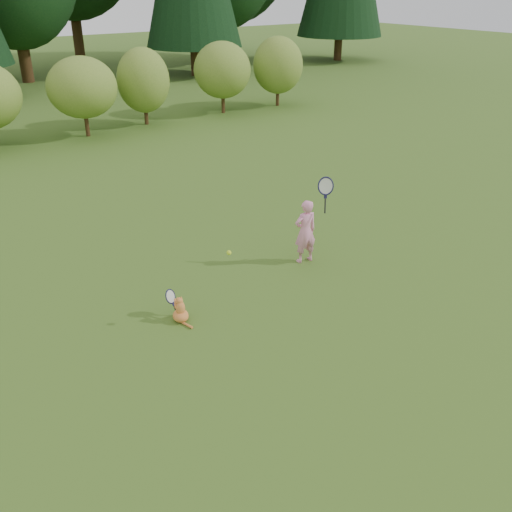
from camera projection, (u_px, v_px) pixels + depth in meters
ground at (275, 316)px, 9.11m from camera, size 100.00×100.00×0.00m
shrub_row at (29, 99)px, 18.03m from camera, size 28.00×3.00×2.80m
child at (306, 230)px, 10.61m from camera, size 0.72×0.50×1.84m
cat at (180, 308)px, 8.92m from camera, size 0.37×0.63×0.57m
tennis_ball at (229, 253)px, 8.45m from camera, size 0.07×0.07×0.07m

